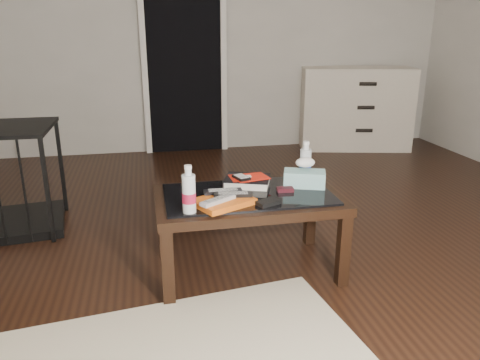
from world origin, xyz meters
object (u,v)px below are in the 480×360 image
(water_bottle_right, at_px, (305,161))
(tissue_box, at_px, (304,179))
(coffee_table, at_px, (248,204))
(water_bottle_left, at_px, (189,189))
(dresser, at_px, (355,108))
(textbook, at_px, (247,181))

(water_bottle_right, height_order, tissue_box, water_bottle_right)
(coffee_table, relative_size, water_bottle_left, 4.20)
(tissue_box, bearing_deg, water_bottle_left, -139.43)
(coffee_table, distance_m, water_bottle_right, 0.44)
(tissue_box, bearing_deg, water_bottle_right, 89.10)
(dresser, distance_m, water_bottle_right, 2.80)
(tissue_box, bearing_deg, dresser, 79.21)
(water_bottle_left, relative_size, water_bottle_right, 1.00)
(tissue_box, bearing_deg, textbook, -175.30)
(water_bottle_left, bearing_deg, water_bottle_right, 26.41)
(textbook, distance_m, water_bottle_right, 0.36)
(water_bottle_left, bearing_deg, textbook, 43.29)
(coffee_table, bearing_deg, dresser, 54.85)
(water_bottle_right, xyz_separation_m, tissue_box, (-0.03, -0.09, -0.07))
(water_bottle_left, height_order, water_bottle_right, same)
(dresser, bearing_deg, coffee_table, -112.23)
(water_bottle_left, bearing_deg, dresser, 52.24)
(textbook, height_order, water_bottle_left, water_bottle_left)
(dresser, relative_size, textbook, 5.13)
(dresser, bearing_deg, water_bottle_left, -114.84)
(coffee_table, distance_m, tissue_box, 0.36)
(textbook, bearing_deg, water_bottle_left, -116.90)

